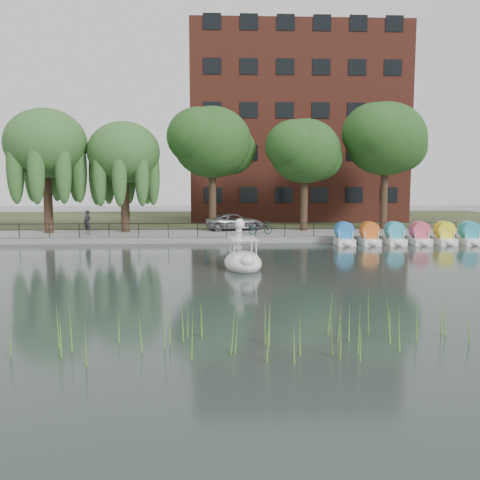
{
  "coord_description": "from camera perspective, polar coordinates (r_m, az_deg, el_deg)",
  "views": [
    {
      "loc": [
        -0.7,
        -23.15,
        4.56
      ],
      "look_at": [
        0.5,
        4.0,
        1.3
      ],
      "focal_mm": 40.0,
      "sensor_mm": 36.0,
      "label": 1
    }
  ],
  "objects": [
    {
      "name": "land_strip",
      "position": [
        53.33,
        -1.77,
        2.12
      ],
      "size": [
        60.0,
        22.0,
        0.36
      ],
      "primitive_type": "cube",
      "color": "#47512D",
      "rests_on": "ground_plane"
    },
    {
      "name": "minivan",
      "position": [
        41.45,
        -0.49,
        2.08
      ],
      "size": [
        3.36,
        5.54,
        1.44
      ],
      "primitive_type": "imported",
      "rotation": [
        0.0,
        0.0,
        1.77
      ],
      "color": "gray",
      "rests_on": "promenade"
    },
    {
      "name": "promenade",
      "position": [
        39.39,
        -1.49,
        0.48
      ],
      "size": [
        40.0,
        6.0,
        0.4
      ],
      "primitive_type": "cube",
      "color": "gray",
      "rests_on": "ground_plane"
    },
    {
      "name": "kerb",
      "position": [
        36.46,
        -1.41,
        -0.03
      ],
      "size": [
        40.0,
        0.25,
        0.4
      ],
      "primitive_type": "cube",
      "color": "gray",
      "rests_on": "ground_plane"
    },
    {
      "name": "pedestrian",
      "position": [
        39.84,
        -15.96,
        2.01
      ],
      "size": [
        0.86,
        0.79,
        1.98
      ],
      "primitive_type": "imported",
      "rotation": [
        0.0,
        0.0,
        5.72
      ],
      "color": "black",
      "rests_on": "promenade"
    },
    {
      "name": "railing",
      "position": [
        36.56,
        -1.42,
        1.48
      ],
      "size": [
        32.0,
        0.05,
        1.0
      ],
      "color": "black",
      "rests_on": "promenade"
    },
    {
      "name": "apartment_building",
      "position": [
        53.88,
        5.83,
        11.92
      ],
      "size": [
        20.0,
        10.07,
        18.0
      ],
      "color": "#4C1E16",
      "rests_on": "land_strip"
    },
    {
      "name": "ground_plane",
      "position": [
        23.6,
        -0.79,
        -4.3
      ],
      "size": [
        120.0,
        120.0,
        0.0
      ],
      "primitive_type": "plane",
      "color": "#33403F"
    },
    {
      "name": "reed_bank",
      "position": [
        14.46,
        8.43,
        -9.12
      ],
      "size": [
        24.0,
        2.4,
        1.2
      ],
      "color": "#669938",
      "rests_on": "ground_plane"
    },
    {
      "name": "swan_boat",
      "position": [
        26.3,
        0.3,
        -1.97
      ],
      "size": [
        2.16,
        3.07,
        2.43
      ],
      "rotation": [
        0.0,
        0.0,
        0.13
      ],
      "color": "white",
      "rests_on": "ground_plane"
    },
    {
      "name": "bicycle",
      "position": [
        38.44,
        2.18,
        1.37
      ],
      "size": [
        0.95,
        1.81,
        1.0
      ],
      "primitive_type": "imported",
      "rotation": [
        0.0,
        0.0,
        1.79
      ],
      "color": "gray",
      "rests_on": "promenade"
    },
    {
      "name": "willow_left",
      "position": [
        41.58,
        -20.02,
        9.62
      ],
      "size": [
        5.88,
        5.88,
        9.01
      ],
      "color": "#473323",
      "rests_on": "promenade"
    },
    {
      "name": "willow_mid",
      "position": [
        40.75,
        -12.29,
        9.06
      ],
      "size": [
        5.32,
        5.32,
        8.15
      ],
      "color": "#473323",
      "rests_on": "promenade"
    },
    {
      "name": "broadleaf_far",
      "position": [
        43.78,
        15.28,
        10.32
      ],
      "size": [
        6.3,
        6.3,
        9.71
      ],
      "color": "#473323",
      "rests_on": "promenade"
    },
    {
      "name": "pedal_boat_row",
      "position": [
        37.46,
        17.4,
        0.47
      ],
      "size": [
        9.65,
        1.7,
        1.4
      ],
      "color": "white",
      "rests_on": "ground_plane"
    },
    {
      "name": "broadleaf_center",
      "position": [
        41.22,
        -2.99,
        10.31
      ],
      "size": [
        6.0,
        6.0,
        9.25
      ],
      "color": "#473323",
      "rests_on": "promenade"
    },
    {
      "name": "broadleaf_right",
      "position": [
        41.23,
        6.92,
        9.33
      ],
      "size": [
        5.4,
        5.4,
        8.32
      ],
      "color": "#473323",
      "rests_on": "promenade"
    }
  ]
}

